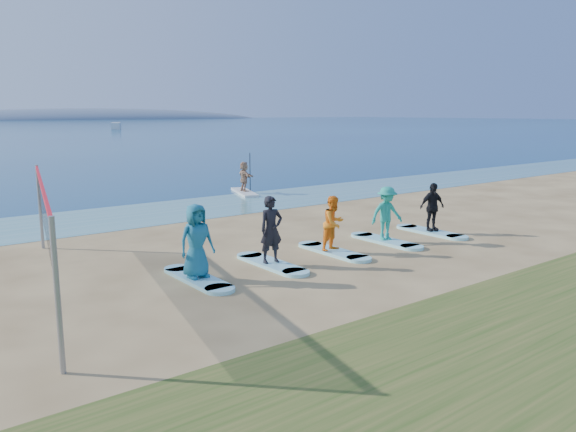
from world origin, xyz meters
TOP-DOWN VIEW (x-y plane):
  - ground at (0.00, 0.00)m, footprint 600.00×600.00m
  - shallow_water at (0.00, 10.50)m, footprint 600.00×600.00m
  - island_ridge at (95.00, 300.00)m, footprint 220.00×56.00m
  - volleyball_net at (-7.42, 2.56)m, footprint 2.02×8.88m
  - paddleboard at (4.58, 12.89)m, footprint 1.64×3.06m
  - paddleboarder at (4.58, 12.89)m, footprint 0.64×1.41m
  - boat_offshore_b at (38.11, 118.87)m, footprint 4.39×6.64m
  - surfboard_0 at (-4.36, 1.25)m, footprint 0.70×2.20m
  - student_0 at (-4.36, 1.25)m, footprint 0.88×0.57m
  - surfboard_1 at (-2.16, 1.25)m, footprint 0.70×2.20m
  - student_1 at (-2.16, 1.25)m, footprint 0.69×0.50m
  - surfboard_2 at (0.05, 1.25)m, footprint 0.70×2.20m
  - student_2 at (0.05, 1.25)m, footprint 0.85×0.71m
  - surfboard_3 at (2.25, 1.25)m, footprint 0.70×2.20m
  - student_3 at (2.25, 1.25)m, footprint 1.20×0.86m
  - surfboard_4 at (4.45, 1.25)m, footprint 0.70×2.20m
  - student_4 at (4.45, 1.25)m, footprint 1.01×0.60m

SIDE VIEW (x-z plane):
  - ground at x=0.00m, z-range 0.00..0.00m
  - island_ridge at x=95.00m, z-range -9.00..9.00m
  - boat_offshore_b at x=38.11m, z-range -0.77..0.77m
  - shallow_water at x=0.00m, z-range 0.01..0.01m
  - surfboard_0 at x=-4.36m, z-range 0.00..0.09m
  - surfboard_1 at x=-2.16m, z-range 0.00..0.09m
  - surfboard_2 at x=0.05m, z-range 0.00..0.09m
  - surfboard_3 at x=2.25m, z-range 0.00..0.09m
  - surfboard_4 at x=4.45m, z-range 0.00..0.09m
  - paddleboard at x=4.58m, z-range 0.00..0.12m
  - paddleboarder at x=4.58m, z-range 0.12..1.59m
  - student_2 at x=0.05m, z-range 0.09..1.67m
  - student_4 at x=4.45m, z-range 0.09..1.71m
  - student_3 at x=2.25m, z-range 0.09..1.76m
  - student_1 at x=-2.16m, z-range 0.09..1.87m
  - student_0 at x=-4.36m, z-range 0.09..1.88m
  - volleyball_net at x=-7.42m, z-range 0.65..3.15m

